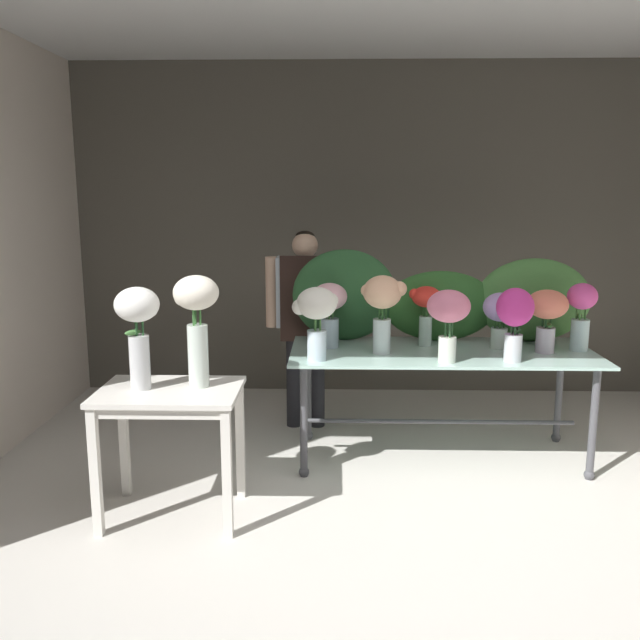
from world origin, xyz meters
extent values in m
plane|color=silver|center=(0.00, 1.76, 0.00)|extent=(7.74, 7.74, 0.00)
cube|color=#5B564C|center=(0.00, 3.52, 1.50)|extent=(5.64, 0.12, 2.99)
cube|color=#AAD2C5|center=(0.35, 1.81, 0.77)|extent=(2.08, 0.88, 0.02)
cylinder|color=#4C4C51|center=(-0.59, 1.47, 0.38)|extent=(0.05, 0.05, 0.76)
sphere|color=#4C4C51|center=(-0.59, 1.47, 0.03)|extent=(0.07, 0.07, 0.07)
cylinder|color=#4C4C51|center=(1.28, 1.47, 0.38)|extent=(0.05, 0.05, 0.76)
sphere|color=#4C4C51|center=(1.28, 1.47, 0.03)|extent=(0.07, 0.07, 0.07)
cylinder|color=#4C4C51|center=(-0.59, 2.15, 0.38)|extent=(0.05, 0.05, 0.76)
sphere|color=#4C4C51|center=(-0.59, 2.15, 0.03)|extent=(0.07, 0.07, 0.07)
cylinder|color=#4C4C51|center=(1.28, 2.15, 0.38)|extent=(0.05, 0.05, 0.76)
sphere|color=#4C4C51|center=(1.28, 2.15, 0.03)|extent=(0.07, 0.07, 0.07)
cylinder|color=#4C4C51|center=(0.35, 1.81, 0.27)|extent=(1.88, 0.03, 0.03)
cube|color=silver|center=(-1.33, 0.92, 0.75)|extent=(0.80, 0.58, 0.03)
cube|color=silver|center=(-1.33, 0.92, 0.70)|extent=(0.74, 0.52, 0.06)
cube|color=silver|center=(-1.68, 0.67, 0.37)|extent=(0.05, 0.05, 0.73)
cube|color=silver|center=(-0.97, 0.67, 0.37)|extent=(0.05, 0.05, 0.73)
cube|color=silver|center=(-1.68, 1.17, 0.37)|extent=(0.05, 0.05, 0.73)
cube|color=silver|center=(-0.97, 1.17, 0.37)|extent=(0.05, 0.05, 0.73)
cylinder|color=#232328|center=(-0.72, 2.45, 0.41)|extent=(0.12, 0.12, 0.82)
cylinder|color=#232328|center=(-0.53, 2.45, 0.41)|extent=(0.12, 0.12, 0.82)
cube|color=#B2BCC6|center=(-0.63, 2.45, 1.09)|extent=(0.44, 0.22, 0.54)
cube|color=black|center=(-0.63, 2.34, 1.05)|extent=(0.37, 0.02, 0.66)
cylinder|color=#D8AD8E|center=(-0.89, 2.45, 1.09)|extent=(0.09, 0.09, 0.55)
cylinder|color=#D8AD8E|center=(-0.36, 2.45, 1.09)|extent=(0.09, 0.09, 0.55)
sphere|color=#D8AD8E|center=(-0.63, 2.45, 1.45)|extent=(0.20, 0.20, 0.20)
ellipsoid|color=black|center=(-0.63, 2.47, 1.52)|extent=(0.15, 0.15, 0.09)
ellipsoid|color=#28562D|center=(-0.33, 2.13, 1.12)|extent=(0.76, 0.20, 0.67)
ellipsoid|color=#2D6028|center=(0.37, 2.13, 1.04)|extent=(0.82, 0.20, 0.51)
ellipsoid|color=#477F3D|center=(1.05, 2.13, 1.09)|extent=(0.83, 0.27, 0.61)
cylinder|color=silver|center=(1.03, 1.77, 0.87)|extent=(0.13, 0.13, 0.17)
cylinder|color=#9EBCB2|center=(1.03, 1.77, 0.82)|extent=(0.12, 0.12, 0.07)
cylinder|color=#28562D|center=(1.06, 1.77, 0.92)|extent=(0.01, 0.01, 0.26)
cylinder|color=#28562D|center=(1.02, 1.80, 0.92)|extent=(0.01, 0.01, 0.26)
cylinder|color=#28562D|center=(1.03, 1.75, 0.92)|extent=(0.01, 0.01, 0.26)
ellipsoid|color=#EF7A60|center=(1.03, 1.77, 1.12)|extent=(0.28, 0.28, 0.20)
sphere|color=#EF7A60|center=(0.96, 1.78, 1.08)|extent=(0.07, 0.07, 0.07)
sphere|color=#EF7A60|center=(1.14, 1.79, 1.09)|extent=(0.07, 0.07, 0.07)
ellipsoid|color=#387033|center=(1.05, 1.75, 0.98)|extent=(0.05, 0.10, 0.03)
cylinder|color=silver|center=(0.33, 1.49, 0.87)|extent=(0.11, 0.11, 0.17)
cylinder|color=#9EBCB2|center=(0.33, 1.49, 0.82)|extent=(0.11, 0.11, 0.07)
cylinder|color=#28562D|center=(0.35, 1.50, 0.94)|extent=(0.01, 0.01, 0.29)
cylinder|color=#28562D|center=(0.33, 1.52, 0.94)|extent=(0.01, 0.01, 0.29)
cylinder|color=#28562D|center=(0.31, 1.50, 0.94)|extent=(0.01, 0.01, 0.29)
cylinder|color=#28562D|center=(0.34, 1.47, 0.94)|extent=(0.01, 0.01, 0.29)
ellipsoid|color=pink|center=(0.33, 1.49, 1.15)|extent=(0.28, 0.28, 0.21)
sphere|color=pink|center=(0.24, 1.49, 1.16)|extent=(0.08, 0.08, 0.08)
cylinder|color=silver|center=(1.29, 1.84, 0.89)|extent=(0.12, 0.12, 0.22)
cylinder|color=#9EBCB2|center=(1.29, 1.84, 0.83)|extent=(0.11, 0.11, 0.09)
cylinder|color=#477F3D|center=(1.32, 1.85, 0.95)|extent=(0.01, 0.01, 0.31)
cylinder|color=#477F3D|center=(1.27, 1.87, 0.95)|extent=(0.01, 0.01, 0.31)
cylinder|color=#477F3D|center=(1.27, 1.82, 0.95)|extent=(0.01, 0.01, 0.31)
ellipsoid|color=#E54C9E|center=(1.29, 1.84, 1.16)|extent=(0.20, 0.20, 0.18)
sphere|color=#E54C9E|center=(1.34, 1.87, 1.15)|extent=(0.08, 0.08, 0.08)
ellipsoid|color=#477F3D|center=(1.29, 1.87, 1.02)|extent=(0.06, 0.11, 0.03)
cylinder|color=silver|center=(0.25, 1.96, 0.89)|extent=(0.09, 0.09, 0.21)
cylinder|color=#9EBCB2|center=(0.25, 1.96, 0.83)|extent=(0.08, 0.08, 0.09)
cylinder|color=#387033|center=(0.26, 1.96, 0.94)|extent=(0.01, 0.01, 0.30)
cylinder|color=#387033|center=(0.24, 1.98, 0.94)|extent=(0.01, 0.01, 0.30)
cylinder|color=#387033|center=(0.23, 1.97, 0.94)|extent=(0.01, 0.01, 0.30)
cylinder|color=#387033|center=(0.25, 1.95, 0.94)|extent=(0.01, 0.01, 0.30)
ellipsoid|color=red|center=(0.25, 1.96, 1.13)|extent=(0.20, 0.20, 0.15)
sphere|color=red|center=(0.16, 1.96, 1.15)|extent=(0.07, 0.07, 0.07)
sphere|color=red|center=(0.32, 1.94, 1.16)|extent=(0.06, 0.06, 0.06)
cylinder|color=silver|center=(0.75, 1.88, 0.86)|extent=(0.11, 0.11, 0.15)
cylinder|color=#9EBCB2|center=(0.75, 1.88, 0.82)|extent=(0.10, 0.10, 0.06)
cylinder|color=#2D6028|center=(0.78, 1.88, 0.90)|extent=(0.01, 0.01, 0.22)
cylinder|color=#2D6028|center=(0.75, 1.91, 0.90)|extent=(0.01, 0.01, 0.22)
cylinder|color=#2D6028|center=(0.72, 1.88, 0.90)|extent=(0.01, 0.01, 0.22)
cylinder|color=#2D6028|center=(0.75, 1.87, 0.90)|extent=(0.01, 0.01, 0.22)
ellipsoid|color=#B28ED1|center=(0.75, 1.88, 1.08)|extent=(0.24, 0.24, 0.20)
sphere|color=#B28ED1|center=(0.84, 1.87, 1.07)|extent=(0.09, 0.09, 0.09)
cylinder|color=silver|center=(-0.08, 1.72, 0.90)|extent=(0.12, 0.12, 0.24)
cylinder|color=#9EBCB2|center=(-0.08, 1.72, 0.83)|extent=(0.11, 0.11, 0.10)
cylinder|color=#387033|center=(-0.05, 1.73, 0.96)|extent=(0.01, 0.01, 0.34)
cylinder|color=#387033|center=(-0.08, 1.76, 0.96)|extent=(0.01, 0.01, 0.34)
cylinder|color=#387033|center=(-0.09, 1.73, 0.96)|extent=(0.01, 0.01, 0.34)
cylinder|color=#387033|center=(-0.08, 1.70, 0.96)|extent=(0.01, 0.01, 0.34)
ellipsoid|color=#F4B78E|center=(-0.08, 1.72, 1.20)|extent=(0.26, 0.26, 0.22)
sphere|color=#F4B78E|center=(-0.18, 1.72, 1.21)|extent=(0.09, 0.09, 0.09)
sphere|color=#F4B78E|center=(0.03, 1.70, 1.23)|extent=(0.10, 0.10, 0.10)
ellipsoid|color=#28562D|center=(-0.07, 1.73, 1.04)|extent=(0.07, 0.11, 0.03)
cylinder|color=silver|center=(-0.51, 1.53, 0.88)|extent=(0.13, 0.13, 0.20)
cylinder|color=#9EBCB2|center=(-0.51, 1.53, 0.83)|extent=(0.12, 0.12, 0.08)
cylinder|color=#477F3D|center=(-0.49, 1.52, 0.94)|extent=(0.01, 0.01, 0.30)
cylinder|color=#477F3D|center=(-0.52, 1.54, 0.94)|extent=(0.01, 0.01, 0.30)
cylinder|color=#477F3D|center=(-0.52, 1.50, 0.94)|extent=(0.01, 0.01, 0.30)
ellipsoid|color=white|center=(-0.51, 1.53, 1.16)|extent=(0.26, 0.26, 0.21)
sphere|color=white|center=(-0.62, 1.51, 1.13)|extent=(0.10, 0.10, 0.10)
sphere|color=white|center=(-0.42, 1.55, 1.17)|extent=(0.09, 0.09, 0.09)
cylinder|color=silver|center=(-0.43, 1.89, 0.89)|extent=(0.13, 0.13, 0.21)
cylinder|color=#9EBCB2|center=(-0.43, 1.89, 0.83)|extent=(0.12, 0.12, 0.09)
cylinder|color=#477F3D|center=(-0.41, 1.89, 0.94)|extent=(0.01, 0.01, 0.29)
cylinder|color=#477F3D|center=(-0.43, 1.92, 0.94)|extent=(0.01, 0.01, 0.29)
cylinder|color=#477F3D|center=(-0.45, 1.89, 0.94)|extent=(0.01, 0.01, 0.29)
cylinder|color=#477F3D|center=(-0.43, 1.86, 0.94)|extent=(0.01, 0.01, 0.29)
ellipsoid|color=#EFB2BC|center=(-0.43, 1.89, 1.14)|extent=(0.25, 0.25, 0.19)
sphere|color=#EFB2BC|center=(-0.52, 1.90, 1.11)|extent=(0.07, 0.07, 0.07)
ellipsoid|color=#28562D|center=(-0.45, 1.93, 1.01)|extent=(0.11, 0.09, 0.03)
cylinder|color=silver|center=(0.75, 1.52, 0.87)|extent=(0.11, 0.11, 0.18)
cylinder|color=#9EBCB2|center=(0.75, 1.52, 0.82)|extent=(0.10, 0.10, 0.08)
cylinder|color=#28562D|center=(0.78, 1.53, 0.93)|extent=(0.01, 0.01, 0.27)
cylinder|color=#28562D|center=(0.75, 1.55, 0.93)|extent=(0.01, 0.01, 0.27)
cylinder|color=#28562D|center=(0.74, 1.52, 0.93)|extent=(0.01, 0.01, 0.27)
cylinder|color=#28562D|center=(0.75, 1.50, 0.93)|extent=(0.01, 0.01, 0.27)
ellipsoid|color=#D1338E|center=(0.75, 1.52, 1.14)|extent=(0.24, 0.24, 0.25)
sphere|color=#D1338E|center=(0.84, 1.54, 1.16)|extent=(0.07, 0.07, 0.07)
ellipsoid|color=#28562D|center=(0.78, 1.55, 0.98)|extent=(0.09, 0.11, 0.03)
cylinder|color=silver|center=(-1.49, 0.92, 0.92)|extent=(0.11, 0.11, 0.31)
cylinder|color=#9EBCB2|center=(-1.49, 0.92, 0.83)|extent=(0.11, 0.11, 0.13)
cylinder|color=#28562D|center=(-1.46, 0.92, 0.98)|extent=(0.01, 0.01, 0.42)
cylinder|color=#28562D|center=(-1.50, 0.94, 0.98)|extent=(0.01, 0.01, 0.42)
cylinder|color=#28562D|center=(-1.49, 0.91, 0.98)|extent=(0.01, 0.01, 0.42)
ellipsoid|color=white|center=(-1.49, 0.92, 1.25)|extent=(0.25, 0.25, 0.19)
sphere|color=white|center=(-1.56, 0.95, 1.27)|extent=(0.07, 0.07, 0.07)
sphere|color=white|center=(-1.41, 0.93, 1.21)|extent=(0.06, 0.06, 0.06)
ellipsoid|color=#477F3D|center=(-1.51, 0.90, 1.09)|extent=(0.09, 0.10, 0.03)
cylinder|color=silver|center=(-1.17, 0.98, 0.94)|extent=(0.12, 0.12, 0.36)
cylinder|color=#9EBCB2|center=(-1.17, 0.98, 0.84)|extent=(0.11, 0.11, 0.15)
cylinder|color=#387033|center=(-1.15, 0.98, 1.01)|extent=(0.01, 0.01, 0.47)
cylinder|color=#387033|center=(-1.18, 0.99, 1.01)|extent=(0.01, 0.01, 0.47)
cylinder|color=#387033|center=(-1.18, 0.95, 1.01)|extent=(0.01, 0.01, 0.47)
ellipsoid|color=silver|center=(-1.17, 0.98, 1.31)|extent=(0.25, 0.25, 0.20)
sphere|color=silver|center=(-1.25, 0.98, 1.27)|extent=(0.09, 0.09, 0.09)
sphere|color=silver|center=(-1.07, 0.95, 1.30)|extent=(0.06, 0.06, 0.06)
camera|label=1|loc=(-0.38, -2.69, 1.86)|focal=37.51mm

